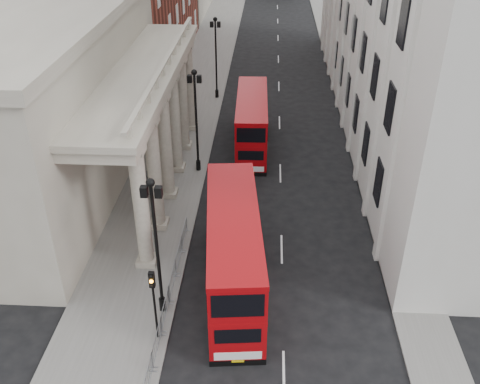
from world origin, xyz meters
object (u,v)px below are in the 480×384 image
at_px(pedestrian_a, 150,176).
at_px(bus_far, 252,122).
at_px(pedestrian_c, 164,176).
at_px(traffic_light, 153,293).
at_px(bus_near, 234,251).
at_px(lamp_post_south, 156,239).
at_px(lamp_post_north, 216,53).
at_px(pedestrian_b, 140,201).
at_px(lamp_post_mid, 196,114).

bearing_deg(pedestrian_a, bus_far, 30.91).
bearing_deg(pedestrian_c, traffic_light, -49.18).
bearing_deg(bus_near, pedestrian_c, 112.81).
height_order(bus_far, pedestrian_c, bus_far).
bearing_deg(lamp_post_south, lamp_post_north, 90.00).
height_order(pedestrian_b, pedestrian_c, pedestrian_c).
distance_m(bus_far, pedestrian_a, 10.57).
relative_size(bus_near, pedestrian_a, 7.57).
relative_size(bus_near, pedestrian_c, 6.84).
relative_size(bus_far, pedestrian_b, 6.44).
height_order(bus_near, pedestrian_a, bus_near).
distance_m(lamp_post_north, traffic_light, 34.07).
relative_size(lamp_post_south, lamp_post_mid, 1.00).
relative_size(bus_far, pedestrian_a, 6.74).
bearing_deg(lamp_post_south, traffic_light, -87.16).
bearing_deg(bus_far, lamp_post_north, 108.46).
xyz_separation_m(bus_near, bus_far, (0.34, 18.40, -0.26)).
height_order(lamp_post_south, traffic_light, lamp_post_south).
xyz_separation_m(pedestrian_a, pedestrian_b, (0.05, -3.50, 0.04)).
height_order(lamp_post_north, pedestrian_c, lamp_post_north).
height_order(bus_near, pedestrian_b, bus_near).
relative_size(lamp_post_south, pedestrian_c, 4.77).
bearing_deg(traffic_light, bus_near, 49.08).
bearing_deg(lamp_post_mid, lamp_post_north, 90.00).
relative_size(bus_near, bus_far, 1.12).
distance_m(lamp_post_mid, bus_near, 14.47).
relative_size(lamp_post_south, bus_far, 0.78).
xyz_separation_m(traffic_light, bus_far, (4.01, 22.63, -0.72)).
bearing_deg(bus_near, bus_far, 83.18).
bearing_deg(lamp_post_mid, pedestrian_c, -130.65).
distance_m(lamp_post_north, bus_near, 30.11).
bearing_deg(pedestrian_c, pedestrian_b, -74.45).
xyz_separation_m(lamp_post_mid, bus_far, (4.11, 4.61, -2.53)).
bearing_deg(bus_far, bus_near, -92.43).
bearing_deg(pedestrian_a, lamp_post_north, 66.33).
xyz_separation_m(traffic_light, pedestrian_c, (-2.39, 15.35, -2.11)).
xyz_separation_m(lamp_post_north, pedestrian_a, (-3.38, -18.71, -4.00)).
relative_size(lamp_post_north, pedestrian_b, 5.05).
bearing_deg(bus_near, traffic_light, -136.68).
height_order(lamp_post_south, pedestrian_b, lamp_post_south).
bearing_deg(traffic_light, pedestrian_b, 106.19).
relative_size(lamp_post_mid, bus_far, 0.78).
relative_size(lamp_post_north, pedestrian_c, 4.77).
bearing_deg(traffic_light, lamp_post_south, 92.84).
distance_m(lamp_post_mid, lamp_post_north, 16.00).
xyz_separation_m(lamp_post_north, bus_far, (4.11, -11.39, -2.53)).
distance_m(lamp_post_mid, traffic_light, 18.11).
xyz_separation_m(lamp_post_south, pedestrian_a, (-3.38, 13.29, -4.00)).
relative_size(pedestrian_a, pedestrian_b, 0.96).
bearing_deg(pedestrian_a, traffic_light, -90.63).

